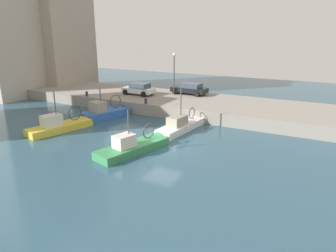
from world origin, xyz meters
TOP-DOWN VIEW (x-y plane):
  - water_surface at (0.00, 0.00)m, footprint 80.00×80.00m
  - quay_wall at (11.50, 0.00)m, footprint 9.00×56.00m
  - fishing_boat_green at (-1.62, 1.22)m, footprint 6.73×3.33m
  - fishing_boat_blue at (4.80, 8.97)m, footprint 5.89×3.40m
  - fishing_boat_yellow at (-0.54, 9.68)m, footprint 6.62×3.11m
  - fishing_boat_white at (4.69, 0.41)m, footprint 7.12×2.42m
  - parked_car_white at (10.97, 9.19)m, footprint 2.08×3.91m
  - parked_car_black at (14.01, 4.01)m, footprint 2.24×4.40m
  - mooring_bollard_south at (7.35, 6.00)m, footprint 0.28×0.28m
  - mooring_bollard_mid at (7.35, 14.00)m, footprint 0.28×0.28m
  - quay_streetlamp at (13.00, 5.59)m, footprint 0.36×0.36m
  - waterfront_building_west at (14.57, 24.93)m, footprint 8.72×6.30m
  - waterfront_building_west_mid at (8.31, 27.99)m, footprint 10.11×8.76m

SIDE VIEW (x-z plane):
  - water_surface at x=0.00m, z-range 0.00..0.00m
  - fishing_boat_green at x=-1.62m, z-range -1.87..2.11m
  - fishing_boat_white at x=4.69m, z-range -2.07..2.35m
  - fishing_boat_blue at x=4.80m, z-range -1.85..2.15m
  - fishing_boat_yellow at x=-0.54m, z-range -1.99..2.30m
  - quay_wall at x=11.50m, z-range 0.00..1.20m
  - mooring_bollard_south at x=7.35m, z-range 1.20..1.75m
  - mooring_bollard_mid at x=7.35m, z-range 1.20..1.75m
  - parked_car_black at x=14.01m, z-range 1.22..2.56m
  - parked_car_white at x=10.97m, z-range 1.21..2.60m
  - quay_streetlamp at x=13.00m, z-range 2.04..6.87m
  - waterfront_building_west_mid at x=8.31m, z-range 0.02..22.48m
  - waterfront_building_west at x=14.57m, z-range 0.02..23.62m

